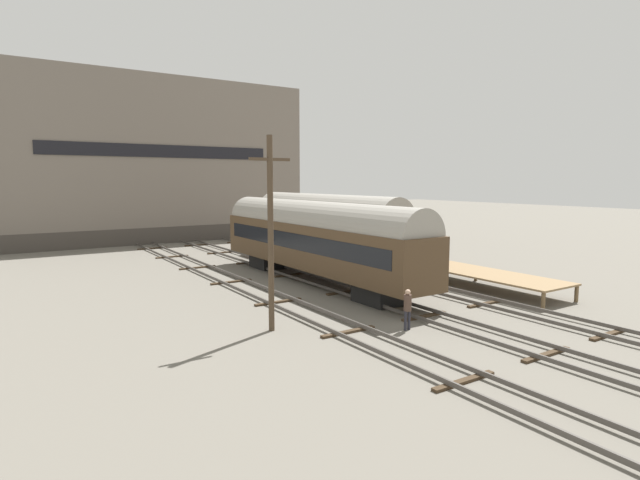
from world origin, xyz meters
The scene contains 11 objects.
ground_plane centered at (0.00, 0.00, 0.00)m, with size 200.00×200.00×0.00m, color #6B665B.
track_left centered at (-4.29, 0.00, 0.14)m, with size 2.60×60.00×0.26m.
track_middle centered at (0.00, 0.00, 0.14)m, with size 2.60×60.00×0.26m.
track_right centered at (4.29, 0.00, 0.14)m, with size 2.60×60.00×0.26m.
train_car_maroon centered at (4.29, 11.60, 2.93)m, with size 3.13×16.38×5.19m.
train_car_brown centered at (0.00, 6.35, 2.84)m, with size 2.87×18.89×4.97m.
station_platform centered at (7.19, 1.25, 0.88)m, with size 3.17×13.09×0.95m.
bench centered at (7.15, 4.06, 1.44)m, with size 1.40×0.40×0.91m.
person_worker centered at (-2.00, -4.01, 1.04)m, with size 0.32×0.32×1.72m.
utility_pole centered at (-6.74, -0.97, 4.16)m, with size 1.80×0.24×7.99m.
warehouse_building centered at (-2.18, 35.70, 8.17)m, with size 30.95×10.99×16.34m.
Camera 1 is at (-16.05, -18.90, 6.20)m, focal length 28.00 mm.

